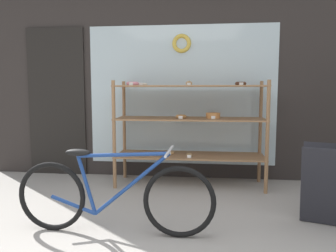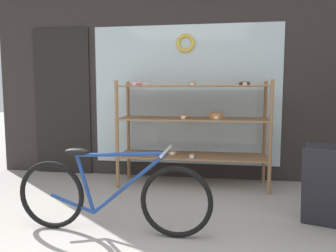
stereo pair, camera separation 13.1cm
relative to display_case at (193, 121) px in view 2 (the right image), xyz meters
name	(u,v)px [view 2 (the right image)]	position (x,y,z in m)	size (l,w,h in m)	color
storefront_facade	(169,45)	(-0.37, 0.41, 1.01)	(5.14, 0.13, 3.82)	#2D2826
display_case	(193,121)	(0.00, 0.00, 0.00)	(1.88, 0.55, 1.34)	#8E6642
bicycle	(111,195)	(-0.57, -1.54, -0.50)	(1.72, 0.46, 0.74)	black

